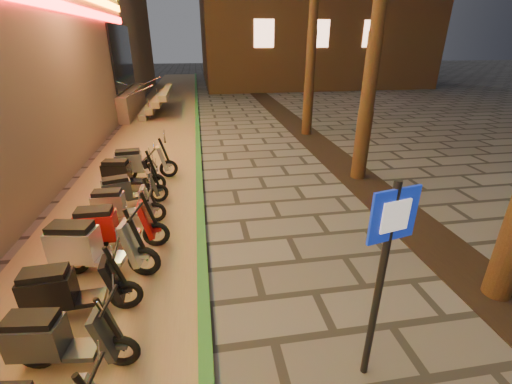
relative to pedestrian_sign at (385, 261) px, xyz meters
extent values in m
cube|color=#8C7251|center=(-3.57, 8.95, -1.59)|extent=(3.40, 60.00, 0.01)
cube|color=#276A29|center=(-1.87, 8.95, -1.55)|extent=(0.18, 60.00, 0.10)
cube|color=black|center=(2.63, 3.95, -1.59)|extent=(1.20, 40.00, 0.02)
cube|color=black|center=(-5.42, 16.95, 1.20)|extent=(0.08, 5.00, 3.00)
cube|color=gray|center=(-7.47, 16.95, -1.00)|extent=(5.00, 6.00, 1.20)
cube|color=gray|center=(-4.47, 16.95, -1.45)|extent=(0.35, 5.00, 0.30)
cube|color=gray|center=(-4.12, 16.95, -1.15)|extent=(0.35, 5.00, 0.30)
cube|color=gray|center=(-3.77, 16.95, -0.85)|extent=(0.35, 5.00, 0.30)
cube|color=gray|center=(-3.42, 16.95, -0.55)|extent=(0.35, 5.00, 0.30)
cylinder|color=silver|center=(-4.87, 14.95, -0.35)|extent=(2.09, 0.06, 0.81)
cylinder|color=silver|center=(-4.87, 18.95, -0.35)|extent=(2.09, 0.06, 0.81)
cube|color=#FFB58C|center=(3.03, 22.92, 2.40)|extent=(1.40, 0.06, 1.80)
cube|color=#FFB58C|center=(7.03, 22.92, 2.40)|extent=(1.40, 0.06, 1.80)
cube|color=#FFB58C|center=(11.03, 22.92, 2.40)|extent=(1.40, 0.06, 1.80)
cylinder|color=#472D19|center=(2.63, 5.95, 1.25)|extent=(0.40, 0.40, 5.70)
cylinder|color=#472D19|center=(2.63, 10.95, 1.38)|extent=(0.40, 0.40, 5.95)
cylinder|color=black|center=(0.00, 0.01, -0.36)|extent=(0.08, 0.08, 2.47)
cube|color=#0D24AF|center=(0.00, -0.01, 0.52)|extent=(0.54, 0.15, 0.54)
cube|color=white|center=(0.01, -0.03, 0.52)|extent=(0.31, 0.09, 0.32)
cylinder|color=black|center=(-2.81, -0.39, -0.61)|extent=(0.11, 0.51, 0.04)
torus|color=black|center=(-3.85, 0.69, -1.37)|extent=(0.47, 0.15, 0.46)
cylinder|color=silver|center=(-3.85, 0.69, -1.37)|extent=(0.13, 0.10, 0.12)
torus|color=black|center=(-2.86, 0.57, -1.37)|extent=(0.47, 0.15, 0.46)
cylinder|color=silver|center=(-2.86, 0.57, -1.37)|extent=(0.13, 0.10, 0.12)
cube|color=#292D2F|center=(-3.36, 0.63, -1.33)|extent=(0.52, 0.36, 0.07)
cube|color=#292D2F|center=(-3.78, 0.68, -1.11)|extent=(0.66, 0.41, 0.45)
cube|color=black|center=(-3.78, 0.68, -0.85)|extent=(0.58, 0.35, 0.11)
cube|color=#292D2F|center=(-2.98, 0.58, -1.06)|extent=(0.28, 0.38, 0.63)
cylinder|color=black|center=(-2.92, 0.58, -0.89)|extent=(0.25, 0.09, 0.66)
cylinder|color=black|center=(-2.88, 0.57, -0.60)|extent=(0.10, 0.52, 0.04)
cube|color=#292D2F|center=(-2.86, 0.57, -1.26)|extent=(0.21, 0.15, 0.05)
torus|color=black|center=(-4.01, 1.50, -1.36)|extent=(0.49, 0.12, 0.48)
cylinder|color=silver|center=(-4.01, 1.50, -1.36)|extent=(0.14, 0.10, 0.13)
torus|color=black|center=(-2.97, 1.57, -1.36)|extent=(0.49, 0.12, 0.48)
cylinder|color=silver|center=(-2.97, 1.57, -1.36)|extent=(0.14, 0.10, 0.13)
cube|color=black|center=(-3.50, 1.53, -1.32)|extent=(0.53, 0.35, 0.07)
cube|color=black|center=(-3.94, 1.50, -1.09)|extent=(0.67, 0.40, 0.47)
cube|color=black|center=(-3.94, 1.50, -0.82)|extent=(0.60, 0.34, 0.11)
cube|color=black|center=(-3.10, 1.56, -1.04)|extent=(0.27, 0.39, 0.66)
cylinder|color=black|center=(-3.03, 1.56, -0.85)|extent=(0.26, 0.08, 0.69)
cylinder|color=black|center=(-2.99, 1.57, -0.56)|extent=(0.08, 0.54, 0.04)
cube|color=black|center=(-2.97, 1.57, -1.25)|extent=(0.21, 0.14, 0.06)
torus|color=black|center=(-3.98, 2.55, -1.32)|extent=(0.57, 0.21, 0.56)
cylinder|color=silver|center=(-3.98, 2.55, -1.32)|extent=(0.17, 0.13, 0.15)
torus|color=black|center=(-2.81, 2.33, -1.32)|extent=(0.57, 0.21, 0.56)
cylinder|color=silver|center=(-2.81, 2.33, -1.32)|extent=(0.17, 0.13, 0.15)
cube|color=silver|center=(-3.40, 2.44, -1.28)|extent=(0.65, 0.47, 0.09)
cube|color=silver|center=(-3.90, 2.54, -1.01)|extent=(0.81, 0.54, 0.53)
cube|color=black|center=(-3.90, 2.54, -0.70)|extent=(0.72, 0.46, 0.13)
cube|color=silver|center=(-2.95, 2.36, -0.96)|extent=(0.36, 0.47, 0.75)
cylinder|color=black|center=(-2.88, 2.34, -0.74)|extent=(0.30, 0.13, 0.79)
cylinder|color=black|center=(-2.83, 2.33, -0.40)|extent=(0.16, 0.62, 0.05)
cube|color=silver|center=(-2.81, 2.33, -1.19)|extent=(0.26, 0.19, 0.06)
torus|color=black|center=(-3.80, 3.21, -1.34)|extent=(0.51, 0.10, 0.51)
cylinder|color=silver|center=(-3.80, 3.21, -1.34)|extent=(0.14, 0.10, 0.14)
torus|color=black|center=(-2.70, 3.22, -1.34)|extent=(0.51, 0.10, 0.51)
cylinder|color=silver|center=(-2.70, 3.22, -1.34)|extent=(0.14, 0.10, 0.14)
cube|color=#9B0E0F|center=(-3.26, 3.21, -1.30)|extent=(0.54, 0.34, 0.08)
cube|color=#9B0E0F|center=(-3.73, 3.21, -1.06)|extent=(0.69, 0.38, 0.49)
cube|color=black|center=(-3.73, 3.21, -0.77)|extent=(0.61, 0.32, 0.12)
cube|color=#9B0E0F|center=(-2.84, 3.22, -1.01)|extent=(0.26, 0.39, 0.69)
cylinder|color=black|center=(-2.77, 3.22, -0.81)|extent=(0.27, 0.07, 0.73)
cylinder|color=black|center=(-2.72, 3.22, -0.50)|extent=(0.05, 0.57, 0.04)
cube|color=#9B0E0F|center=(-2.70, 3.22, -1.23)|extent=(0.22, 0.14, 0.06)
torus|color=black|center=(-3.81, 4.23, -1.37)|extent=(0.46, 0.10, 0.46)
cylinder|color=silver|center=(-3.81, 4.23, -1.37)|extent=(0.13, 0.09, 0.12)
torus|color=black|center=(-2.82, 4.21, -1.37)|extent=(0.46, 0.10, 0.46)
cylinder|color=silver|center=(-2.82, 4.21, -1.37)|extent=(0.13, 0.09, 0.12)
cube|color=#98979F|center=(-3.32, 4.22, -1.33)|extent=(0.49, 0.31, 0.07)
cube|color=#98979F|center=(-3.74, 4.23, -1.11)|extent=(0.63, 0.35, 0.44)
cube|color=black|center=(-3.74, 4.23, -0.86)|extent=(0.56, 0.30, 0.11)
cube|color=#98979F|center=(-2.94, 4.21, -1.07)|extent=(0.24, 0.36, 0.62)
cylinder|color=black|center=(-2.88, 4.21, -0.89)|extent=(0.24, 0.07, 0.66)
cylinder|color=black|center=(-2.84, 4.21, -0.61)|extent=(0.05, 0.51, 0.04)
cube|color=#98979F|center=(-2.82, 4.21, -1.26)|extent=(0.20, 0.13, 0.05)
torus|color=black|center=(-3.79, 4.94, -1.37)|extent=(0.47, 0.22, 0.46)
cylinder|color=silver|center=(-3.79, 4.94, -1.37)|extent=(0.14, 0.12, 0.12)
torus|color=black|center=(-2.84, 5.22, -1.37)|extent=(0.47, 0.22, 0.46)
cylinder|color=silver|center=(-2.84, 5.22, -1.37)|extent=(0.14, 0.12, 0.12)
cube|color=#282A2D|center=(-3.32, 5.07, -1.33)|extent=(0.55, 0.43, 0.07)
cube|color=#282A2D|center=(-3.72, 4.96, -1.11)|extent=(0.69, 0.50, 0.44)
cube|color=black|center=(-3.72, 4.96, -0.86)|extent=(0.61, 0.43, 0.11)
cube|color=#282A2D|center=(-2.96, 5.18, -1.07)|extent=(0.33, 0.41, 0.62)
cylinder|color=black|center=(-2.90, 5.20, -0.89)|extent=(0.25, 0.13, 0.66)
cylinder|color=black|center=(-2.85, 5.21, -0.61)|extent=(0.18, 0.50, 0.04)
cube|color=#282A2D|center=(-2.84, 5.22, -1.26)|extent=(0.22, 0.17, 0.05)
torus|color=black|center=(-4.00, 6.06, -1.35)|extent=(0.50, 0.17, 0.49)
cylinder|color=silver|center=(-4.00, 6.06, -1.35)|extent=(0.15, 0.11, 0.13)
torus|color=black|center=(-2.96, 5.89, -1.35)|extent=(0.50, 0.17, 0.49)
cylinder|color=silver|center=(-2.96, 5.89, -1.35)|extent=(0.15, 0.11, 0.13)
cube|color=black|center=(-3.49, 5.98, -1.32)|extent=(0.56, 0.40, 0.08)
cube|color=black|center=(-3.93, 6.04, -1.08)|extent=(0.71, 0.46, 0.47)
cube|color=black|center=(-3.93, 6.04, -0.80)|extent=(0.63, 0.39, 0.11)
cube|color=black|center=(-3.09, 5.91, -1.03)|extent=(0.31, 0.41, 0.67)
cylinder|color=black|center=(-3.02, 5.90, -0.84)|extent=(0.27, 0.11, 0.70)
cylinder|color=black|center=(-2.97, 5.89, -0.54)|extent=(0.13, 0.55, 0.04)
cube|color=black|center=(-2.96, 5.89, -1.24)|extent=(0.23, 0.16, 0.06)
torus|color=black|center=(-3.82, 6.75, -1.34)|extent=(0.53, 0.15, 0.52)
cylinder|color=silver|center=(-3.82, 6.75, -1.34)|extent=(0.15, 0.11, 0.14)
torus|color=black|center=(-2.71, 6.86, -1.34)|extent=(0.53, 0.15, 0.52)
cylinder|color=silver|center=(-2.71, 6.86, -1.34)|extent=(0.15, 0.11, 0.14)
cube|color=#B9B9BD|center=(-3.28, 6.80, -1.30)|extent=(0.58, 0.40, 0.08)
cube|color=#B9B9BD|center=(-3.74, 6.75, -1.05)|extent=(0.73, 0.45, 0.50)
cube|color=black|center=(-3.74, 6.75, -0.76)|extent=(0.65, 0.38, 0.12)
cube|color=#B9B9BD|center=(-2.85, 6.85, -1.00)|extent=(0.31, 0.42, 0.70)
cylinder|color=black|center=(-2.78, 6.86, -0.80)|extent=(0.28, 0.10, 0.74)
cylinder|color=black|center=(-2.73, 6.86, -0.48)|extent=(0.10, 0.58, 0.04)
cube|color=#B9B9BD|center=(-2.71, 6.86, -1.22)|extent=(0.23, 0.16, 0.06)
camera|label=1|loc=(-1.75, -2.61, 2.04)|focal=24.00mm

